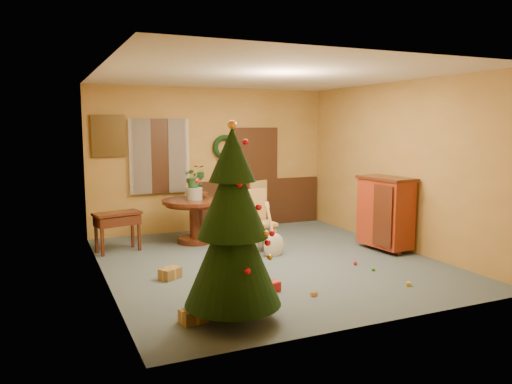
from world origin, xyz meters
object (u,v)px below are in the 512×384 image
dining_table (195,213)px  writing_desk (117,222)px  chair_near (257,218)px  christmas_tree (233,228)px  sideboard (385,211)px

dining_table → writing_desk: dining_table is taller
chair_near → christmas_tree: 3.14m
writing_desk → sideboard: 4.59m
chair_near → sideboard: sideboard is taller
writing_desk → sideboard: (4.25, -1.73, 0.17)m
dining_table → sideboard: (2.85, -1.84, 0.12)m
dining_table → chair_near: bearing=-51.6°
christmas_tree → sideboard: size_ratio=1.73×
chair_near → sideboard: bearing=-21.9°
christmas_tree → sideboard: (3.54, 1.89, -0.36)m
dining_table → chair_near: 1.30m
chair_near → sideboard: size_ratio=0.83×
sideboard → writing_desk: bearing=157.8°
writing_desk → sideboard: size_ratio=0.66×
chair_near → writing_desk: (-2.20, 0.91, -0.05)m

